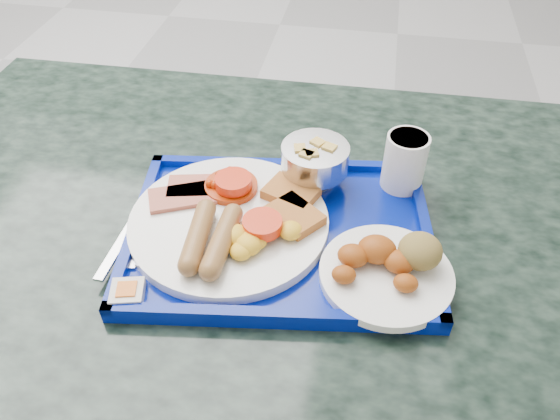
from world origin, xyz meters
name	(u,v)px	position (x,y,z in m)	size (l,w,h in m)	color
floor	(63,148)	(0.00, 0.00, 0.00)	(6.00, 6.00, 0.00)	#98989B
table	(278,319)	(1.11, -1.10, 0.59)	(1.28, 0.86, 0.79)	slate
tray	(280,234)	(1.11, -1.11, 0.80)	(0.45, 0.36, 0.02)	#03168D
main_plate	(233,220)	(1.05, -1.12, 0.82)	(0.27, 0.27, 0.04)	white
bread_plate	(390,265)	(1.26, -1.16, 0.82)	(0.17, 0.17, 0.06)	white
fruit_bowl	(315,159)	(1.15, -1.00, 0.85)	(0.10, 0.10, 0.07)	#ACACAE
juice_cup	(405,160)	(1.27, -0.98, 0.85)	(0.06, 0.06, 0.09)	white
spoon	(162,205)	(0.94, -1.09, 0.81)	(0.06, 0.17, 0.01)	#ACACAE
knife	(129,229)	(0.91, -1.15, 0.81)	(0.01, 0.19, 0.00)	#ACACAE
jam_packet	(127,293)	(0.95, -1.26, 0.81)	(0.05, 0.05, 0.02)	silver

